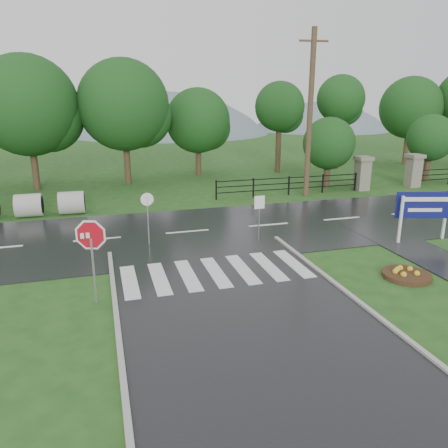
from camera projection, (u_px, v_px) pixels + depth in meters
name	position (u px, v px, depth m)	size (l,w,h in m)	color
ground	(268.00, 349.00, 10.87)	(120.00, 120.00, 0.00)	#214D19
main_road	(187.00, 233.00, 20.09)	(90.00, 8.00, 0.04)	black
walkway	(435.00, 259.00, 16.82)	(2.20, 11.00, 0.04)	#272729
crosswalk	(216.00, 272.00, 15.46)	(6.50, 2.80, 0.02)	silver
pillar_west	(362.00, 173.00, 28.74)	(1.00, 1.00, 2.24)	gray
pillar_east	(414.00, 170.00, 29.81)	(1.00, 1.00, 2.24)	gray
fence_west	(289.00, 184.00, 27.47)	(9.58, 0.08, 1.20)	black
hills	(146.00, 224.00, 76.09)	(102.00, 48.00, 48.00)	slate
treeline	(164.00, 178.00, 33.25)	(83.20, 5.20, 10.00)	#133D14
stop_sign	(91.00, 243.00, 12.75)	(1.19, 0.40, 2.79)	#939399
estate_billboard	(425.00, 208.00, 18.52)	(2.40, 0.74, 2.17)	silver
flower_bed	(407.00, 274.00, 15.10)	(1.64, 1.64, 0.33)	#332111
reg_sign_small	(259.00, 209.00, 18.35)	(0.46, 0.06, 2.05)	#939399
reg_sign_round	(148.00, 213.00, 17.83)	(0.53, 0.08, 2.30)	#939399
utility_pole_east	(310.00, 114.00, 26.05)	(1.75, 0.33, 9.82)	#473523
entrance_tree_left	(329.00, 144.00, 29.14)	(3.47, 3.47, 4.72)	#3D2B1C
entrance_tree_right	(431.00, 138.00, 31.27)	(3.33, 3.33, 4.81)	#3D2B1C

